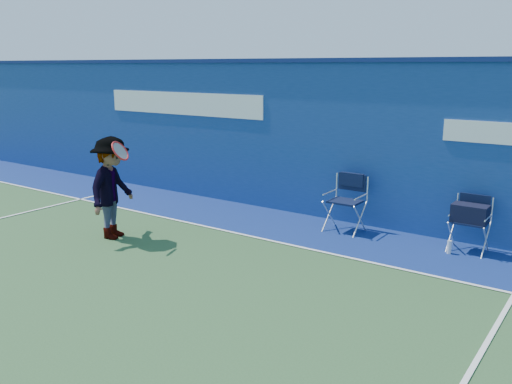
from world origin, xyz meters
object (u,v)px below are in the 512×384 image
Objects in this scene: directors_chair_left at (345,213)px; directors_chair_right at (469,229)px; water_bottle at (449,247)px; tennis_player at (112,188)px.

directors_chair_left reaches higher than directors_chair_right.
water_bottle is 5.69m from tennis_player.
directors_chair_left is at bearing 40.23° from tennis_player.
tennis_player reaches higher than directors_chair_left.
water_bottle is at bearing 26.21° from tennis_player.
tennis_player is at bearing -153.79° from water_bottle.
tennis_player reaches higher than directors_chair_right.
directors_chair_right is 0.51× the size of tennis_player.
water_bottle is (-0.21, -0.28, -0.27)m from directors_chair_right.
tennis_player reaches higher than water_bottle.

